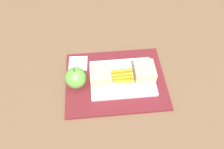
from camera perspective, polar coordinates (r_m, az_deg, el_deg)
The scene contains 8 objects.
ground_plane at distance 0.83m, azimuth 0.86°, elevation -1.68°, with size 2.40×2.40×0.00m, color brown.
lunchbag_mat at distance 0.83m, azimuth 0.86°, elevation -1.48°, with size 0.36×0.28×0.01m, color maroon.
food_tray at distance 0.82m, azimuth 2.61°, elevation -0.89°, with size 0.23×0.17×0.01m, color white.
sandwich_half_left at distance 0.81m, azimuth 8.17°, elevation 0.70°, with size 0.07×0.08×0.04m.
sandwich_half_right at distance 0.79m, azimuth -2.91°, elevation -0.13°, with size 0.07×0.08×0.04m.
carrot_sticks_bundle at distance 0.81m, azimuth 2.64°, elevation -0.36°, with size 0.08×0.06×0.02m.
apple at distance 0.79m, azimuth -9.12°, elevation -0.83°, with size 0.08×0.08×0.09m.
paper_napkin at distance 0.88m, azimuth -8.56°, elevation 2.79°, with size 0.07×0.07×0.00m, color white.
Camera 1 is at (0.06, 0.48, 0.68)m, focal length 36.21 mm.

